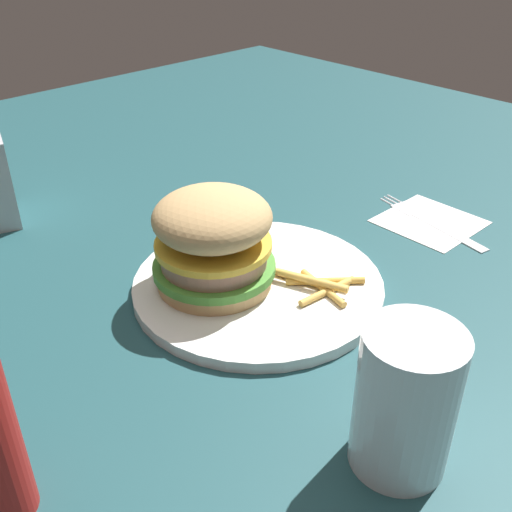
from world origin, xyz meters
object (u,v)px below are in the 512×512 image
object	(u,v)px
sandwich	(214,240)
fork	(429,219)
fries_pile	(317,283)
drink_glass	(404,407)
plate	(256,286)
napkin	(430,221)

from	to	relation	value
sandwich	fork	bearing A→B (deg)	-102.49
fries_pile	fork	distance (m)	0.23
drink_glass	fork	bearing A→B (deg)	-60.98
sandwich	fries_pile	bearing A→B (deg)	-137.74
plate	fork	world-z (taller)	plate
fries_pile	drink_glass	world-z (taller)	drink_glass
plate	drink_glass	world-z (taller)	drink_glass
plate	napkin	world-z (taller)	plate
sandwich	napkin	world-z (taller)	sandwich
fork	plate	bearing A→B (deg)	81.46
fries_pile	plate	bearing A→B (deg)	36.35
napkin	fork	bearing A→B (deg)	-11.61
drink_glass	sandwich	bearing A→B (deg)	-9.57
fork	fries_pile	bearing A→B (deg)	92.70
sandwich	plate	bearing A→B (deg)	-128.81
fries_pile	napkin	world-z (taller)	fries_pile
drink_glass	plate	bearing A→B (deg)	-18.25
fries_pile	napkin	xyz separation A→B (m)	(0.01, -0.22, -0.02)
plate	drink_glass	bearing A→B (deg)	161.75
napkin	fries_pile	bearing A→B (deg)	92.30
sandwich	fries_pile	size ratio (longest dim) A/B	1.38
fork	napkin	bearing A→B (deg)	168.39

